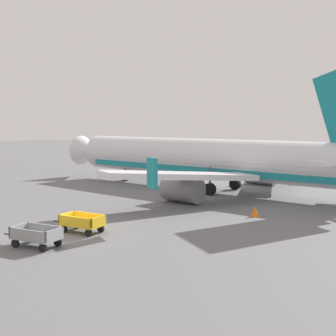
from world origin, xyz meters
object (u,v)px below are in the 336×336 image
object	(u,v)px
baggage_cart_nearest	(36,236)
baggage_cart_second_in_row	(82,222)
airplane	(210,159)
traffic_cone_near_plane	(255,211)

from	to	relation	value
baggage_cart_nearest	baggage_cart_second_in_row	distance (m)	3.53
baggage_cart_nearest	airplane	bearing A→B (deg)	88.10
baggage_cart_second_in_row	traffic_cone_near_plane	world-z (taller)	baggage_cart_second_in_row
airplane	baggage_cart_second_in_row	bearing A→B (deg)	-91.72
traffic_cone_near_plane	baggage_cart_nearest	bearing A→B (deg)	-122.15
baggage_cart_second_in_row	traffic_cone_near_plane	distance (m)	12.01
baggage_cart_nearest	traffic_cone_near_plane	bearing A→B (deg)	57.85
baggage_cart_nearest	baggage_cart_second_in_row	xyz separation A→B (m)	(0.18, 3.53, 0.00)
airplane	traffic_cone_near_plane	bearing A→B (deg)	-52.33
baggage_cart_second_in_row	traffic_cone_near_plane	xyz separation A→B (m)	(7.79, 9.14, -0.23)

